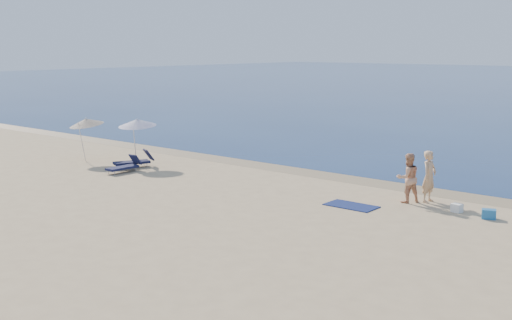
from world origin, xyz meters
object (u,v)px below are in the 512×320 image
at_px(person_right, 408,178).
at_px(umbrella_near, 137,123).
at_px(person_left, 429,177).
at_px(blue_cooler, 489,214).

bearing_deg(person_right, umbrella_near, -49.04).
relative_size(person_right, umbrella_near, 0.78).
bearing_deg(person_left, umbrella_near, 100.63).
distance_m(blue_cooler, umbrella_near, 16.21).
xyz_separation_m(person_left, person_right, (-0.55, -0.53, -0.04)).
bearing_deg(blue_cooler, person_right, 151.61).
distance_m(person_right, umbrella_near, 13.14).
bearing_deg(umbrella_near, blue_cooler, -13.34).
relative_size(person_left, blue_cooler, 4.26).
distance_m(person_left, umbrella_near, 13.75).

